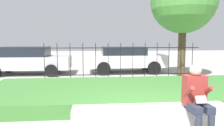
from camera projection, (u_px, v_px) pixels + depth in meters
stone_bench at (151, 120)px, 4.10m from camera, size 2.94×0.45×0.47m
person_seated_reader at (197, 97)px, 3.85m from camera, size 0.42×0.73×1.27m
grass_berm at (131, 92)px, 6.48m from camera, size 8.48×3.40×0.33m
iron_fence at (121, 62)px, 8.75m from camera, size 6.48×0.03×1.58m
car_parked_left at (27, 60)px, 10.76m from camera, size 4.13×1.89×1.38m
car_parked_center at (125, 58)px, 11.47m from camera, size 4.02×2.01×1.35m
tree_behind_fence at (183, 1)px, 9.42m from camera, size 2.83×2.83×4.81m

